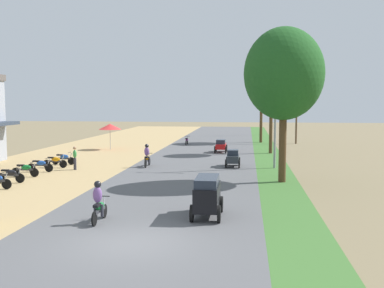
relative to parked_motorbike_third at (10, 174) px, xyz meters
The scene contains 22 objects.
ground_plane 14.33m from the parked_motorbike_third, 46.54° to the right, with size 180.00×180.00×0.00m, color #7A6B4C.
road_strip 14.33m from the parked_motorbike_third, 46.54° to the right, with size 9.00×140.00×0.08m, color #565659.
median_strip 18.71m from the parked_motorbike_third, 33.76° to the right, with size 2.40×140.00×0.06m, color #3D6B2D.
parked_motorbike_third is the anchor object (origin of this frame).
parked_motorbike_fourth 2.10m from the parked_motorbike_third, 93.60° to the left, with size 1.80×0.54×0.94m.
parked_motorbike_fifth 4.12m from the parked_motorbike_third, 91.16° to the left, with size 1.80×0.54×0.94m.
parked_motorbike_sixth 6.09m from the parked_motorbike_third, 89.08° to the left, with size 1.80×0.54×0.94m.
parked_motorbike_seventh 7.72m from the parked_motorbike_third, 89.54° to the left, with size 1.80×0.54×0.94m.
vendor_umbrella 18.68m from the parked_motorbike_third, 88.92° to the left, with size 2.20×2.20×2.52m.
pedestrian_on_shoulder 5.64m from the parked_motorbike_third, 70.61° to the left, with size 0.41×0.43×1.62m.
median_tree_nearest 16.94m from the parked_motorbike_third, ahead, with size 4.62×4.62×9.00m.
median_tree_second 24.36m from the parked_motorbike_third, 47.29° to the left, with size 3.07×3.07×8.98m.
median_tree_third 32.77m from the parked_motorbike_third, 61.51° to the left, with size 3.96×3.96×9.30m.
streetlamp_near 17.98m from the parked_motorbike_third, 26.45° to the left, with size 3.16×0.20×8.18m.
streetlamp_mid 42.93m from the parked_motorbike_third, 68.54° to the left, with size 3.16×0.20×7.06m.
utility_pole_near 33.96m from the parked_motorbike_third, 55.22° to the left, with size 1.80×0.20×9.83m.
car_van_black 13.80m from the parked_motorbike_third, 28.64° to the right, with size 1.19×2.41×1.67m.
car_hatchback_charcoal 15.02m from the parked_motorbike_third, 32.32° to the left, with size 1.04×2.00×1.23m.
car_sedan_red 20.58m from the parked_motorbike_third, 56.66° to the left, with size 1.10×2.26×1.19m.
motorbike_foreground_rider 11.27m from the parked_motorbike_third, 44.96° to the right, with size 0.54×1.80×1.66m.
motorbike_ahead_second 9.77m from the parked_motorbike_third, 47.86° to the left, with size 0.54×1.80×1.66m.
motorbike_ahead_third 24.92m from the parked_motorbike_third, 73.09° to the left, with size 0.54×1.80×0.94m.
Camera 1 is at (3.83, -14.59, 4.81)m, focal length 42.92 mm.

